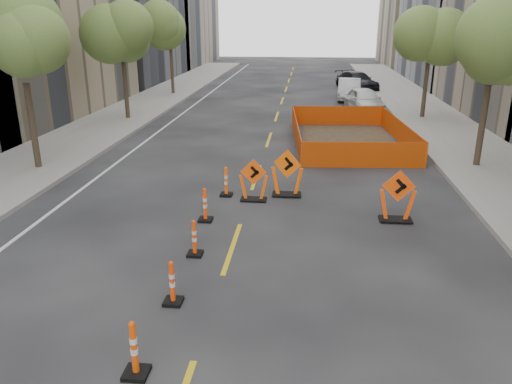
# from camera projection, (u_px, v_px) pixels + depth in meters

# --- Properties ---
(ground_plane) EXTENTS (140.00, 140.00, 0.00)m
(ground_plane) POSITION_uv_depth(u_px,v_px,m) (200.00, 343.00, 8.97)
(ground_plane) COLOR black
(sidewalk_left) EXTENTS (4.00, 90.00, 0.15)m
(sidewalk_left) POSITION_uv_depth(u_px,v_px,m) (50.00, 155.00, 21.08)
(sidewalk_left) COLOR gray
(sidewalk_left) RESTS_ON ground
(sidewalk_right) EXTENTS (4.00, 90.00, 0.15)m
(sidewalk_right) POSITION_uv_depth(u_px,v_px,m) (492.00, 167.00, 19.34)
(sidewalk_right) COLOR gray
(sidewalk_right) RESTS_ON ground
(bld_left_d) EXTENTS (12.00, 16.00, 14.00)m
(bld_left_d) POSITION_uv_depth(u_px,v_px,m) (102.00, 1.00, 45.11)
(bld_left_d) COLOR #4C4C51
(bld_left_d) RESTS_ON ground
(tree_l_b) EXTENTS (2.80, 2.80, 5.95)m
(tree_l_b) POSITION_uv_depth(u_px,v_px,m) (21.00, 48.00, 17.68)
(tree_l_b) COLOR #382B1E
(tree_l_b) RESTS_ON ground
(tree_l_c) EXTENTS (2.80, 2.80, 5.95)m
(tree_l_c) POSITION_uv_depth(u_px,v_px,m) (121.00, 38.00, 27.07)
(tree_l_c) COLOR #382B1E
(tree_l_c) RESTS_ON ground
(tree_l_d) EXTENTS (2.80, 2.80, 5.95)m
(tree_l_d) POSITION_uv_depth(u_px,v_px,m) (170.00, 33.00, 36.46)
(tree_l_d) COLOR #382B1E
(tree_l_d) RESTS_ON ground
(tree_r_b) EXTENTS (2.80, 2.80, 5.95)m
(tree_r_b) POSITION_uv_depth(u_px,v_px,m) (494.00, 48.00, 17.93)
(tree_r_b) COLOR #382B1E
(tree_r_b) RESTS_ON ground
(tree_r_c) EXTENTS (2.80, 2.80, 5.95)m
(tree_r_c) POSITION_uv_depth(u_px,v_px,m) (431.00, 37.00, 27.32)
(tree_r_c) COLOR #382B1E
(tree_r_c) RESTS_ON ground
(channelizer_2) EXTENTS (0.40, 0.40, 1.02)m
(channelizer_2) POSITION_uv_depth(u_px,v_px,m) (134.00, 349.00, 8.01)
(channelizer_2) COLOR #DB4509
(channelizer_2) RESTS_ON ground
(channelizer_3) EXTENTS (0.38, 0.38, 0.96)m
(channelizer_3) POSITION_uv_depth(u_px,v_px,m) (172.00, 282.00, 10.08)
(channelizer_3) COLOR #E73D09
(channelizer_3) RESTS_ON ground
(channelizer_4) EXTENTS (0.37, 0.37, 0.93)m
(channelizer_4) POSITION_uv_depth(u_px,v_px,m) (194.00, 238.00, 12.15)
(channelizer_4) COLOR #E54009
(channelizer_4) RESTS_ON ground
(channelizer_5) EXTENTS (0.39, 0.39, 1.00)m
(channelizer_5) POSITION_uv_depth(u_px,v_px,m) (205.00, 205.00, 14.23)
(channelizer_5) COLOR #FF450A
(channelizer_5) RESTS_ON ground
(channelizer_6) EXTENTS (0.39, 0.39, 0.99)m
(channelizer_6) POSITION_uv_depth(u_px,v_px,m) (226.00, 181.00, 16.27)
(channelizer_6) COLOR #FF560A
(channelizer_6) RESTS_ON ground
(chevron_sign_left) EXTENTS (0.94, 0.58, 1.38)m
(chevron_sign_left) POSITION_uv_depth(u_px,v_px,m) (253.00, 180.00, 15.77)
(chevron_sign_left) COLOR #FF530A
(chevron_sign_left) RESTS_ON ground
(chevron_sign_center) EXTENTS (1.20, 0.97, 1.57)m
(chevron_sign_center) POSITION_uv_depth(u_px,v_px,m) (287.00, 173.00, 16.17)
(chevron_sign_center) COLOR #FF610A
(chevron_sign_center) RESTS_ON ground
(chevron_sign_right) EXTENTS (1.04, 0.64, 1.54)m
(chevron_sign_right) POSITION_uv_depth(u_px,v_px,m) (398.00, 196.00, 14.13)
(chevron_sign_right) COLOR #FF4A0A
(chevron_sign_right) RESTS_ON ground
(safety_fence) EXTENTS (5.43, 8.56, 1.03)m
(safety_fence) POSITION_uv_depth(u_px,v_px,m) (348.00, 132.00, 23.20)
(safety_fence) COLOR #F84C0D
(safety_fence) RESTS_ON ground
(parked_car_near) EXTENTS (2.55, 4.62, 1.49)m
(parked_car_near) POSITION_uv_depth(u_px,v_px,m) (364.00, 100.00, 30.76)
(parked_car_near) COLOR silver
(parked_car_near) RESTS_ON ground
(parked_car_mid) EXTENTS (1.86, 4.52, 1.46)m
(parked_car_mid) POSITION_uv_depth(u_px,v_px,m) (349.00, 89.00, 35.51)
(parked_car_mid) COLOR #B5B6BB
(parked_car_mid) RESTS_ON ground
(parked_car_far) EXTENTS (3.74, 5.30, 1.42)m
(parked_car_far) POSITION_uv_depth(u_px,v_px,m) (357.00, 81.00, 40.37)
(parked_car_far) COLOR black
(parked_car_far) RESTS_ON ground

